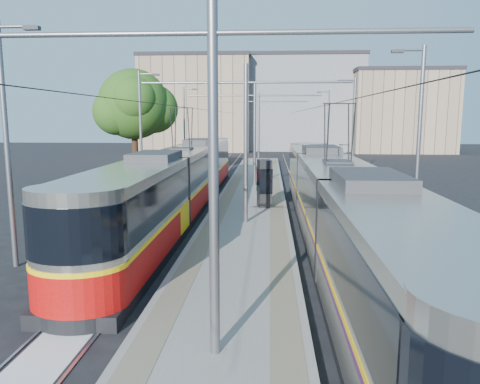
{
  "coord_description": "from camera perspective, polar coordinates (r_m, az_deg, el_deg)",
  "views": [
    {
      "loc": [
        1.06,
        -12.76,
        4.98
      ],
      "look_at": [
        -0.29,
        8.46,
        1.6
      ],
      "focal_mm": 35.0,
      "sensor_mm": 36.0,
      "label": 1
    }
  ],
  "objects": [
    {
      "name": "shelter",
      "position": [
        24.8,
        2.99,
        1.21
      ],
      "size": [
        0.88,
        1.23,
        2.5
      ],
      "rotation": [
        0.0,
        0.0,
        0.17
      ],
      "color": "black",
      "rests_on": "platform"
    },
    {
      "name": "tree",
      "position": [
        38.13,
        -12.22,
        10.24
      ],
      "size": [
        6.03,
        5.57,
        8.76
      ],
      "color": "#382314",
      "rests_on": "ground"
    },
    {
      "name": "rails",
      "position": [
        30.19,
        1.57,
        -0.44
      ],
      "size": [
        8.71,
        70.0,
        0.03
      ],
      "color": "gray",
      "rests_on": "ground"
    },
    {
      "name": "ground",
      "position": [
        13.74,
        -1.06,
        -12.22
      ],
      "size": [
        160.0,
        160.0,
        0.0
      ],
      "primitive_type": "plane",
      "color": "black",
      "rests_on": "ground"
    },
    {
      "name": "building_centre",
      "position": [
        76.95,
        7.44,
        10.66
      ],
      "size": [
        18.36,
        14.28,
        14.51
      ],
      "color": "gray",
      "rests_on": "ground"
    },
    {
      "name": "tactile_strip_left",
      "position": [
        30.23,
        -1.17,
        0.13
      ],
      "size": [
        0.7,
        50.0,
        0.01
      ],
      "primitive_type": "cube",
      "color": "gray",
      "rests_on": "platform"
    },
    {
      "name": "street_lamps",
      "position": [
        33.79,
        1.85,
        7.67
      ],
      "size": [
        15.18,
        38.22,
        8.0
      ],
      "color": "slate",
      "rests_on": "ground"
    },
    {
      "name": "track_arrow",
      "position": [
        11.9,
        -20.65,
        -16.28
      ],
      "size": [
        1.2,
        5.0,
        0.01
      ],
      "primitive_type": "cube",
      "color": "silver",
      "rests_on": "ground"
    },
    {
      "name": "tram_right",
      "position": [
        18.09,
        11.66,
        -1.1
      ],
      "size": [
        2.43,
        28.45,
        5.5
      ],
      "color": "black",
      "rests_on": "ground"
    },
    {
      "name": "catenary",
      "position": [
        26.94,
        1.39,
        8.06
      ],
      "size": [
        9.2,
        70.0,
        7.0
      ],
      "color": "slate",
      "rests_on": "platform"
    },
    {
      "name": "tram_left",
      "position": [
        25.38,
        -6.98,
        1.55
      ],
      "size": [
        2.43,
        29.84,
        5.5
      ],
      "color": "black",
      "rests_on": "ground"
    },
    {
      "name": "building_left",
      "position": [
        73.63,
        -5.09,
        10.64
      ],
      "size": [
        16.32,
        12.24,
        14.16
      ],
      "color": "tan",
      "rests_on": "ground"
    },
    {
      "name": "platform",
      "position": [
        30.17,
        1.58,
        -0.19
      ],
      "size": [
        4.0,
        50.0,
        0.3
      ],
      "primitive_type": "cube",
      "color": "gray",
      "rests_on": "ground"
    },
    {
      "name": "building_right",
      "position": [
        73.26,
        18.87,
        9.3
      ],
      "size": [
        14.28,
        10.2,
        11.86
      ],
      "color": "tan",
      "rests_on": "ground"
    },
    {
      "name": "tactile_strip_right",
      "position": [
        30.13,
        4.33,
        0.08
      ],
      "size": [
        0.7,
        50.0,
        0.01
      ],
      "primitive_type": "cube",
      "color": "gray",
      "rests_on": "platform"
    }
  ]
}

